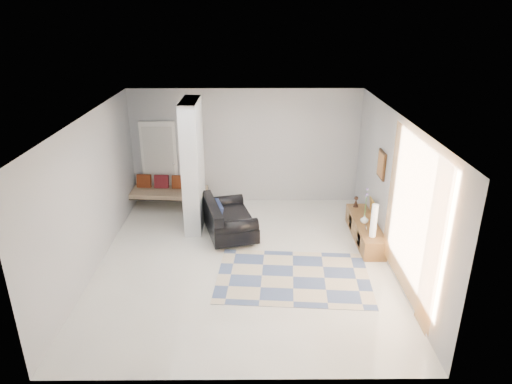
{
  "coord_description": "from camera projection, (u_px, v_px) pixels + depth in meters",
  "views": [
    {
      "loc": [
        0.18,
        -7.62,
        4.53
      ],
      "look_at": [
        0.24,
        0.6,
        1.2
      ],
      "focal_mm": 32.0,
      "sensor_mm": 36.0,
      "label": 1
    }
  ],
  "objects": [
    {
      "name": "wall_left",
      "position": [
        91.0,
        194.0,
        8.22
      ],
      "size": [
        0.0,
        6.0,
        6.0
      ],
      "primitive_type": "plane",
      "rotation": [
        1.57,
        0.0,
        1.57
      ],
      "color": "#AEAFB2",
      "rests_on": "ground"
    },
    {
      "name": "wall_front",
      "position": [
        238.0,
        289.0,
        5.45
      ],
      "size": [
        6.0,
        0.0,
        6.0
      ],
      "primitive_type": "plane",
      "rotation": [
        -1.57,
        0.0,
        0.0
      ],
      "color": "#AEAFB2",
      "rests_on": "ground"
    },
    {
      "name": "wall_art",
      "position": [
        382.0,
        165.0,
        8.99
      ],
      "size": [
        0.04,
        0.45,
        0.55
      ],
      "primitive_type": "cube",
      "color": "#351E0E",
      "rests_on": "wall_right"
    },
    {
      "name": "media_console",
      "position": [
        365.0,
        230.0,
        9.54
      ],
      "size": [
        0.45,
        1.88,
        0.8
      ],
      "color": "brown",
      "rests_on": "floor"
    },
    {
      "name": "wall_back",
      "position": [
        246.0,
        147.0,
        11.01
      ],
      "size": [
        6.0,
        0.0,
        6.0
      ],
      "primitive_type": "plane",
      "rotation": [
        1.57,
        0.0,
        0.0
      ],
      "color": "#AEAFB2",
      "rests_on": "ground"
    },
    {
      "name": "floor",
      "position": [
        244.0,
        261.0,
        8.76
      ],
      "size": [
        6.0,
        6.0,
        0.0
      ],
      "primitive_type": "plane",
      "color": "silver",
      "rests_on": "ground"
    },
    {
      "name": "vase",
      "position": [
        364.0,
        219.0,
        9.38
      ],
      "size": [
        0.19,
        0.19,
        0.17
      ],
      "primitive_type": "imported",
      "rotation": [
        0.0,
        0.0,
        0.15
      ],
      "color": "silver",
      "rests_on": "media_console"
    },
    {
      "name": "curtain",
      "position": [
        411.0,
        219.0,
        7.17
      ],
      "size": [
        0.0,
        2.55,
        2.55
      ],
      "primitive_type": "plane",
      "rotation": [
        1.57,
        0.0,
        1.57
      ],
      "color": "#FFA543",
      "rests_on": "wall_right"
    },
    {
      "name": "ceiling",
      "position": [
        242.0,
        118.0,
        7.71
      ],
      "size": [
        6.0,
        6.0,
        0.0
      ],
      "primitive_type": "plane",
      "rotation": [
        3.14,
        0.0,
        0.0
      ],
      "color": "white",
      "rests_on": "wall_back"
    },
    {
      "name": "bronze_figurine",
      "position": [
        356.0,
        202.0,
        10.13
      ],
      "size": [
        0.14,
        0.14,
        0.25
      ],
      "primitive_type": null,
      "rotation": [
        0.0,
        0.0,
        0.11
      ],
      "color": "#311E16",
      "rests_on": "media_console"
    },
    {
      "name": "wall_right",
      "position": [
        395.0,
        194.0,
        8.25
      ],
      "size": [
        0.0,
        6.0,
        6.0
      ],
      "primitive_type": "plane",
      "rotation": [
        1.57,
        0.0,
        -1.57
      ],
      "color": "#AEAFB2",
      "rests_on": "ground"
    },
    {
      "name": "partition_column",
      "position": [
        193.0,
        166.0,
        9.71
      ],
      "size": [
        0.35,
        1.2,
        2.8
      ],
      "primitive_type": "cube",
      "color": "silver",
      "rests_on": "floor"
    },
    {
      "name": "daybed",
      "position": [
        166.0,
        191.0,
        11.03
      ],
      "size": [
        1.94,
        0.96,
        0.77
      ],
      "rotation": [
        0.0,
        0.0,
        -0.09
      ],
      "color": "black",
      "rests_on": "floor"
    },
    {
      "name": "loveseat",
      "position": [
        227.0,
        219.0,
        9.67
      ],
      "size": [
        1.29,
        1.75,
        0.76
      ],
      "rotation": [
        0.0,
        0.0,
        0.26
      ],
      "color": "silver",
      "rests_on": "floor"
    },
    {
      "name": "hallway_door",
      "position": [
        160.0,
        163.0,
        11.11
      ],
      "size": [
        0.85,
        0.06,
        2.04
      ],
      "primitive_type": "cube",
      "color": "white",
      "rests_on": "floor"
    },
    {
      "name": "cylinder_lamp",
      "position": [
        374.0,
        221.0,
        8.75
      ],
      "size": [
        0.12,
        0.12,
        0.67
      ],
      "primitive_type": "cylinder",
      "color": "beige",
      "rests_on": "media_console"
    },
    {
      "name": "area_rug",
      "position": [
        293.0,
        277.0,
        8.25
      ],
      "size": [
        2.86,
        2.02,
        0.01
      ],
      "primitive_type": "cube",
      "rotation": [
        0.0,
        0.0,
        -0.07
      ],
      "color": "beige",
      "rests_on": "floor"
    }
  ]
}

